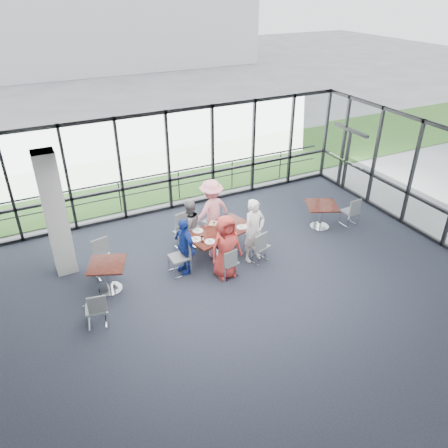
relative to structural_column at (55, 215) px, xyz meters
name	(u,v)px	position (x,y,z in m)	size (l,w,h in m)	color
floor	(246,296)	(3.60, -3.00, -1.61)	(12.00, 10.00, 0.02)	#1F222E
ceiling	(250,170)	(3.60, -3.00, 1.60)	(12.00, 10.00, 0.04)	white
wall_front	(436,421)	(3.60, -8.00, 0.00)	(12.00, 0.10, 3.20)	silver
curtain_wall_back	(168,162)	(3.60, 2.00, 0.00)	(12.00, 0.10, 3.20)	white
curtain_wall_right	(441,187)	(9.60, -3.00, 0.00)	(0.10, 10.00, 3.20)	white
exit_door	(346,160)	(9.60, 0.75, -0.55)	(0.12, 1.60, 2.10)	black
structural_column	(55,215)	(0.00, 0.00, 0.00)	(0.50, 0.50, 3.20)	silver
apron	(129,159)	(3.60, 7.00, -1.62)	(80.00, 70.00, 0.02)	slate
grass_strip	(144,175)	(3.60, 5.00, -1.59)	(80.00, 5.00, 0.01)	#2C551E
hangar_main	(99,26)	(7.60, 29.00, 1.40)	(24.00, 10.00, 6.00)	#BBBDC2
guard_rail	(164,187)	(3.60, 2.60, -1.10)	(0.06, 0.06, 12.00)	#2D2D33
main_table	(219,235)	(3.81, -1.12, -0.99)	(2.00, 1.42, 0.75)	#3B0E0A
side_table_left	(107,268)	(0.80, -1.33, -0.97)	(1.07, 1.07, 0.75)	#3B0E0A
side_table_right	(322,208)	(7.17, -1.12, -0.96)	(1.15, 1.15, 0.75)	#3B0E0A
diner_near_left	(226,247)	(3.56, -2.04, -0.76)	(0.82, 0.53, 1.68)	red
diner_near_right	(254,231)	(4.53, -1.72, -0.73)	(0.63, 0.46, 1.74)	white
diner_far_left	(189,226)	(3.20, -0.56, -0.85)	(0.73, 0.45, 1.49)	slate
diner_far_right	(212,210)	(3.99, -0.28, -0.69)	(1.17, 0.60, 1.81)	pink
diner_end	(184,246)	(2.71, -1.42, -0.85)	(0.88, 0.48, 1.51)	#193496
chair_main_nl	(229,262)	(3.60, -2.10, -1.19)	(0.40, 0.40, 0.82)	slate
chair_main_nr	(259,246)	(4.62, -1.85, -1.15)	(0.44, 0.44, 0.90)	slate
chair_main_fl	(184,233)	(3.11, -0.37, -1.13)	(0.46, 0.46, 0.95)	slate
chair_main_fr	(213,221)	(4.09, -0.12, -1.14)	(0.45, 0.45, 0.93)	slate
chair_main_end	(179,257)	(2.56, -1.44, -1.13)	(0.46, 0.46, 0.95)	slate
chair_spare_la	(95,309)	(0.27, -2.39, -1.18)	(0.41, 0.41, 0.83)	slate
chair_spare_lb	(102,260)	(0.81, -0.67, -1.14)	(0.45, 0.45, 0.92)	slate
chair_spare_r	(350,211)	(8.05, -1.38, -1.16)	(0.43, 0.43, 0.88)	slate
plate_nl	(210,242)	(3.37, -1.53, -0.84)	(0.28, 0.28, 0.01)	white
plate_nr	(241,227)	(4.42, -1.24, -0.84)	(0.27, 0.27, 0.01)	white
plate_fl	(198,231)	(3.30, -0.89, -0.84)	(0.28, 0.28, 0.01)	white
plate_fr	(223,221)	(4.14, -0.72, -0.84)	(0.24, 0.24, 0.01)	white
plate_end	(196,239)	(3.09, -1.27, -0.84)	(0.29, 0.29, 0.01)	white
tumbler_a	(217,236)	(3.62, -1.43, -0.79)	(0.06, 0.06, 0.13)	white
tumbler_b	(232,228)	(4.13, -1.26, -0.78)	(0.07, 0.07, 0.13)	white
tumbler_c	(214,225)	(3.79, -0.88, -0.79)	(0.06, 0.06, 0.13)	white
tumbler_d	(202,239)	(3.19, -1.44, -0.77)	(0.08, 0.08, 0.15)	white
menu_a	(226,239)	(3.77, -1.60, -0.85)	(0.27, 0.19, 0.00)	white
menu_b	(248,225)	(4.64, -1.22, -0.85)	(0.27, 0.19, 0.00)	white
menu_c	(213,223)	(3.85, -0.69, -0.85)	(0.29, 0.20, 0.00)	white
condiment_caddy	(219,229)	(3.82, -1.08, -0.83)	(0.10, 0.07, 0.04)	black
ketchup_bottle	(218,228)	(3.79, -1.11, -0.76)	(0.06, 0.06, 0.18)	#AE2707
green_bottle	(221,226)	(3.89, -1.09, -0.75)	(0.05, 0.05, 0.20)	#256F39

